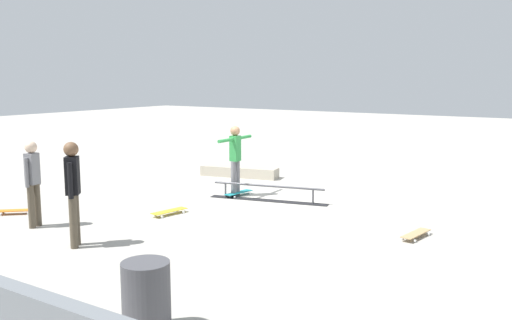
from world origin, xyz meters
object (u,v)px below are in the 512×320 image
Objects in this scene: grind_rail at (268,194)px; loose_skateboard_orange at (16,211)px; skater_main at (235,156)px; skate_ledge at (239,172)px; skateboard_main at (239,193)px; bystander_black_shirt at (73,188)px; loose_skateboard_yellow at (169,211)px; loose_skateboard_natural at (416,234)px; trash_bin at (146,297)px; bystander_grey_shirt at (33,179)px.

loose_skateboard_orange is at bearing 33.38° from grind_rail.
skate_ledge is at bearing 30.69° from skater_main.
skate_ledge is 2.69× the size of skateboard_main.
loose_skateboard_yellow is (0.13, -2.45, -0.91)m from bystander_black_shirt.
trash_bin is (1.40, 5.19, 0.33)m from loose_skateboard_natural.
loose_skateboard_natural is (-4.61, 1.09, -0.89)m from skater_main.
skater_main reaches higher than bystander_grey_shirt.
bystander_grey_shirt is at bearing 87.91° from skate_ledge.
trash_bin is (-5.98, 2.40, 0.33)m from loose_skateboard_orange.
skater_main is 2.01× the size of loose_skateboard_yellow.
loose_skateboard_yellow is at bearing -67.99° from loose_skateboard_natural.
loose_skateboard_orange is at bearing 76.72° from skate_ledge.
skate_ledge is 3.03× the size of loose_skateboard_orange.
grind_rail is 3.79× the size of loose_skateboard_orange.
loose_skateboard_orange is 3.15m from loose_skateboard_yellow.
skate_ledge is at bearing -27.13° from bystander_black_shirt.
loose_skateboard_natural is (-4.56, 1.14, 0.00)m from skateboard_main.
trash_bin is (-4.80, 2.02, -0.51)m from bystander_grey_shirt.
skateboard_main is 1.00× the size of loose_skateboard_natural.
skater_main is 4.65m from bystander_black_shirt.
skater_main is 4.82m from loose_skateboard_natural.
grind_rail is 3.85m from loose_skateboard_natural.
skater_main is at bearing -172.50° from loose_skateboard_yellow.
bystander_black_shirt reaches higher than bystander_grey_shirt.
grind_rail is 1.25× the size of skate_ledge.
grind_rail is 3.37× the size of skateboard_main.
grind_rail reaches higher than loose_skateboard_natural.
skater_main is 0.95× the size of bystander_black_shirt.
loose_skateboard_natural is at bearing -105.15° from trash_bin.
grind_rail is at bearing 136.56° from skate_ledge.
grind_rail is 2.41m from loose_skateboard_yellow.
trash_bin is (-3.15, 6.33, 0.33)m from skateboard_main.
loose_skateboard_orange is at bearing 36.00° from bystander_black_shirt.
trash_bin is at bearing 97.22° from grind_rail.
bystander_grey_shirt is 7.02m from loose_skateboard_natural.
skater_main is 1.02× the size of bystander_grey_shirt.
skater_main is 2.02× the size of loose_skateboard_natural.
grind_rail reaches higher than loose_skateboard_orange.
loose_skateboard_orange is 0.88× the size of loose_skateboard_natural.
loose_skateboard_yellow is at bearing -50.91° from trash_bin.
skateboard_main is 0.50× the size of bystander_grey_shirt.
skater_main is 2.28× the size of loose_skateboard_orange.
bystander_black_shirt reaches higher than skateboard_main.
bystander_grey_shirt is (1.61, -0.39, -0.07)m from bystander_black_shirt.
loose_skateboard_natural is at bearing 82.58° from skateboard_main.
loose_skateboard_orange is (1.18, -0.38, -0.84)m from bystander_grey_shirt.
bystander_black_shirt is (0.90, 4.63, 0.83)m from grind_rail.
trash_bin is (-3.31, 4.08, 0.33)m from loose_skateboard_yellow.
loose_skateboard_orange is 7.89m from loose_skateboard_natural.
loose_skateboard_yellow is (-1.25, 4.33, -0.07)m from skate_ledge.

